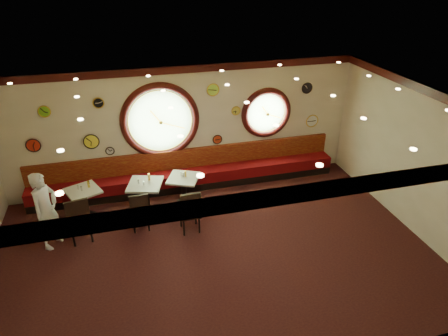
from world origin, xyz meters
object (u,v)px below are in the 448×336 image
condiment_a_pepper (81,189)px  condiment_c_bottle (185,174)px  table_b (146,195)px  condiment_b_bottle (149,177)px  table_a (85,200)px  table_c (184,187)px  condiment_b_salt (138,181)px  chair_b (140,209)px  condiment_c_pepper (183,175)px  waiter (46,211)px  condiment_a_bottle (89,184)px  condiment_c_salt (181,173)px  chair_a (79,217)px  chair_c (190,209)px  condiment_b_pepper (144,183)px  condiment_a_salt (78,187)px

condiment_a_pepper → condiment_c_bottle: size_ratio=0.71×
table_b → condiment_b_bottle: bearing=49.6°
condiment_c_bottle → condiment_b_bottle: bearing=-176.5°
table_a → condiment_c_bottle: (2.37, 0.01, 0.36)m
table_b → table_c: table_b is taller
condiment_b_salt → condiment_b_bottle: condiment_b_bottle is taller
table_b → chair_b: chair_b is taller
condiment_c_pepper → waiter: size_ratio=0.06×
condiment_a_bottle → condiment_c_salt: bearing=0.1°
condiment_c_salt → table_a: bearing=-177.7°
condiment_b_salt → chair_a: bearing=-149.2°
condiment_c_pepper → waiter: (-2.98, -0.85, 0.04)m
table_a → condiment_c_bottle: size_ratio=6.14×
table_a → chair_c: (2.26, -1.17, 0.12)m
condiment_a_bottle → table_c: bearing=-2.8°
condiment_c_bottle → condiment_b_pepper: bearing=-165.9°
condiment_c_pepper → condiment_c_bottle: size_ratio=0.75×
condiment_a_bottle → condiment_c_pepper: bearing=-2.0°
condiment_c_salt → table_c: bearing=-72.7°
chair_c → condiment_c_pepper: (0.06, 1.19, 0.22)m
table_a → table_c: bearing=-0.4°
table_c → condiment_c_bottle: 0.36m
table_c → chair_c: size_ratio=1.42×
condiment_c_pepper → chair_a: bearing=-158.6°
condiment_c_salt → condiment_c_pepper: size_ratio=0.95×
chair_c → condiment_c_bottle: (0.11, 1.18, 0.24)m
chair_a → condiment_b_pepper: (1.43, 0.68, 0.24)m
chair_a → condiment_c_salt: bearing=13.2°
table_b → condiment_c_pepper: condiment_c_pepper is taller
condiment_c_bottle → condiment_a_bottle: bearing=178.0°
condiment_c_pepper → condiment_b_pepper: bearing=-164.9°
condiment_a_bottle → condiment_a_pepper: bearing=-143.9°
condiment_b_salt → condiment_c_salt: (1.03, 0.23, -0.06)m
chair_c → condiment_b_salt: 1.47m
table_a → condiment_a_salt: condiment_a_salt is taller
table_a → chair_b: bearing=-34.2°
waiter → table_c: bearing=-42.9°
condiment_b_salt → condiment_b_pepper: bearing=-42.8°
condiment_b_pepper → condiment_c_bottle: size_ratio=0.65×
table_c → condiment_b_salt: condiment_b_salt is taller
condiment_b_salt → condiment_c_pepper: condiment_b_salt is taller
table_a → chair_c: bearing=-27.4°
table_b → condiment_c_pepper: (0.93, 0.19, 0.30)m
table_c → condiment_a_salt: condiment_a_salt is taller
table_a → chair_b: chair_b is taller
condiment_a_salt → condiment_c_salt: condiment_c_salt is taller
table_a → condiment_b_pepper: size_ratio=9.41×
table_a → condiment_b_bottle: (1.51, -0.04, 0.43)m
table_a → chair_c: size_ratio=1.40×
table_a → table_c: table_c is taller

